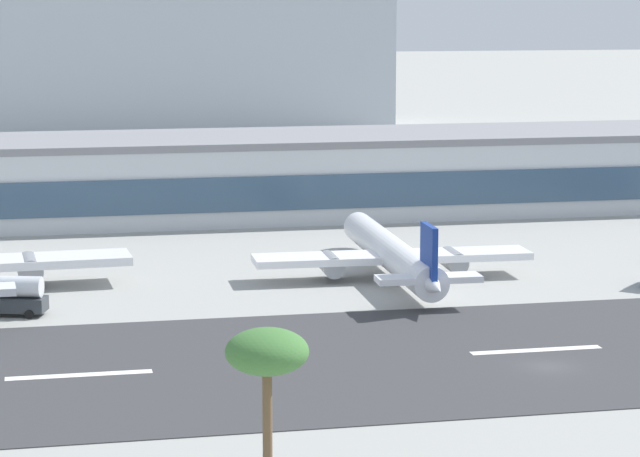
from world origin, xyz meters
name	(u,v)px	position (x,y,z in m)	size (l,w,h in m)	color
ground_plane	(548,367)	(0.00, 0.00, 0.00)	(1400.00, 1400.00, 0.00)	#9E9E99
runway_strip	(526,351)	(0.00, 5.45, 0.04)	(800.00, 36.15, 0.08)	#38383A
runway_centreline_dash_3	(79,375)	(-38.83, 5.45, 0.09)	(12.00, 1.20, 0.01)	white
runway_centreline_dash_4	(536,350)	(0.96, 5.45, 0.09)	(12.00, 1.20, 0.01)	white
terminal_building	(303,174)	(-3.67, 87.87, 5.76)	(152.89, 24.66, 11.50)	silver
distant_hotel_block	(102,37)	(-25.12, 221.61, 22.04)	(132.11, 37.62, 44.08)	#A8B2BC
airliner_navy_tail_gate_1	(394,255)	(-3.28, 38.30, 2.74)	(31.17, 41.16, 8.59)	white
service_fuel_truck_0	(2,295)	(-45.35, 29.39, 2.03)	(8.89, 4.91, 3.95)	#2D3338
palm_tree_3	(267,357)	(-29.49, -32.15, 10.83)	(4.74, 4.74, 12.44)	brown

